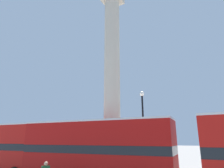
{
  "coord_description": "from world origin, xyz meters",
  "views": [
    {
      "loc": [
        8.73,
        -16.45,
        3.06
      ],
      "look_at": [
        0.0,
        0.0,
        8.26
      ],
      "focal_mm": 32.0,
      "sensor_mm": 36.0,
      "label": 1
    }
  ],
  "objects": [
    {
      "name": "bus_b",
      "position": [
        0.6,
        -3.72,
        2.43
      ],
      "size": [
        11.27,
        3.49,
        4.4
      ],
      "rotation": [
        0.0,
        0.0,
        0.07
      ],
      "color": "#A80F0C",
      "rests_on": "ground_plane"
    },
    {
      "name": "monument_column",
      "position": [
        0.0,
        0.0,
        6.13
      ],
      "size": [
        5.43,
        5.43,
        19.85
      ],
      "color": "#BCB29E",
      "rests_on": "ground_plane"
    },
    {
      "name": "bus_a",
      "position": [
        -9.56,
        -4.09,
        2.43
      ],
      "size": [
        10.35,
        3.14,
        4.41
      ],
      "rotation": [
        0.0,
        0.0,
        0.05
      ],
      "color": "#B7140F",
      "rests_on": "ground_plane"
    },
    {
      "name": "street_lamp",
      "position": [
        3.53,
        -1.52,
        3.58
      ],
      "size": [
        0.39,
        0.39,
        6.8
      ],
      "color": "black",
      "rests_on": "ground_plane"
    }
  ]
}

